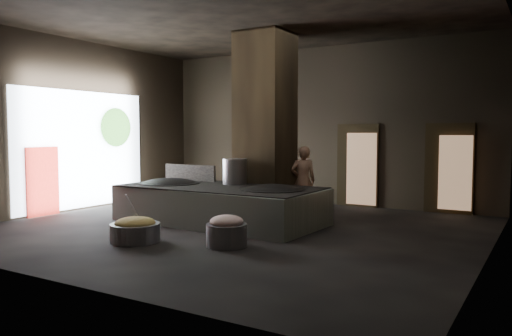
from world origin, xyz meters
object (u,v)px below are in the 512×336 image
Objects in this scene: cook at (303,181)px; meat_basin at (227,235)px; hearth_platform at (220,205)px; wok_right at (272,193)px; wok_left at (169,186)px; veg_basin at (135,232)px; stock_pot at (235,172)px.

meat_basin is at bearing 61.10° from cook.
hearth_platform is 3.41× the size of wok_right.
veg_basin is (1.25, -2.43, -0.58)m from wok_left.
hearth_platform is at bearing -95.19° from stock_pot.
stock_pot reaches higher than meat_basin.
wok_left is 1.98× the size of meat_basin.
veg_basin is (-0.20, -2.48, -0.23)m from hearth_platform.
hearth_platform is 1.49m from wok_left.
stock_pot is at bearing 21.80° from wok_left.
cook is (1.18, 1.93, 0.45)m from hearth_platform.
cook reaches higher than stock_pot.
stock_pot is 0.65× the size of veg_basin.
stock_pot is (-1.30, 0.50, 0.38)m from wok_right.
stock_pot is (0.05, 0.55, 0.73)m from hearth_platform.
cook is (1.13, 1.38, -0.27)m from stock_pot.
cook is at bearing 36.98° from wok_left.
cook is 1.84× the size of veg_basin.
wok_right is (1.35, 0.05, 0.35)m from hearth_platform.
cook is 4.67m from veg_basin.
meat_basin is at bearing -59.56° from stock_pot.
wok_left reaches higher than veg_basin.
cook is (-0.17, 1.88, 0.11)m from wok_right.
veg_basin is 1.26× the size of meat_basin.
wok_left is at bearing -177.95° from wok_right.
stock_pot reaches higher than wok_right.
veg_basin is (-1.55, -2.53, -0.58)m from wok_right.
cook is at bearing 72.68° from veg_basin.
hearth_platform is at bearing -177.88° from wok_right.
hearth_platform is 7.67× the size of stock_pot.
wok_right reaches higher than hearth_platform.
wok_right reaches higher than meat_basin.
hearth_platform is 2.50m from veg_basin.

